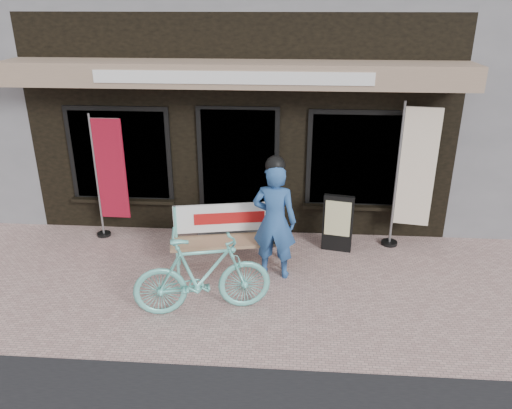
# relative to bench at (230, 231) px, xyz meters

# --- Properties ---
(ground) EXTENTS (70.00, 70.00, 0.00)m
(ground) POSITION_rel_bench_xyz_m (0.01, -0.79, -0.56)
(ground) COLOR #C19A93
(ground) RESTS_ON ground
(storefront) EXTENTS (7.00, 6.77, 6.00)m
(storefront) POSITION_rel_bench_xyz_m (0.01, 4.17, 2.43)
(storefront) COLOR black
(storefront) RESTS_ON ground
(bench) EXTENTS (1.82, 0.78, 0.96)m
(bench) POSITION_rel_bench_xyz_m (0.00, 0.00, 0.00)
(bench) COLOR #6CD3C7
(bench) RESTS_ON ground
(person) EXTENTS (0.68, 0.50, 1.83)m
(person) POSITION_rel_bench_xyz_m (0.67, -0.24, 0.34)
(person) COLOR #2B5596
(person) RESTS_ON ground
(bicycle) EXTENTS (1.83, 0.90, 1.06)m
(bicycle) POSITION_rel_bench_xyz_m (-0.20, -1.24, -0.03)
(bicycle) COLOR #6CD3C7
(bicycle) RESTS_ON ground
(nobori_red) EXTENTS (0.62, 0.23, 2.12)m
(nobori_red) POSITION_rel_bench_xyz_m (-2.09, 0.84, 0.53)
(nobori_red) COLOR gray
(nobori_red) RESTS_ON ground
(nobori_cream) EXTENTS (0.71, 0.30, 2.38)m
(nobori_cream) POSITION_rel_bench_xyz_m (2.78, 0.83, 0.67)
(nobori_cream) COLOR gray
(nobori_cream) RESTS_ON ground
(menu_stand) EXTENTS (0.48, 0.19, 0.95)m
(menu_stand) POSITION_rel_bench_xyz_m (1.65, 0.60, -0.08)
(menu_stand) COLOR black
(menu_stand) RESTS_ON ground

